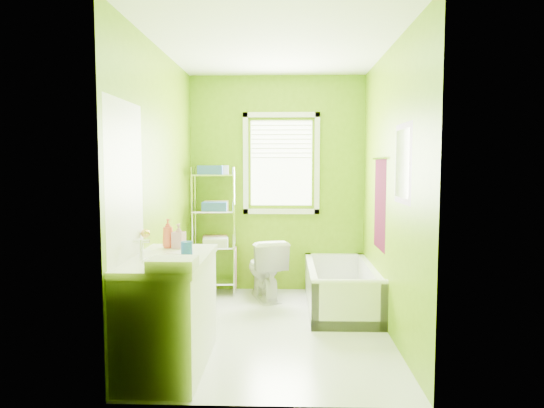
{
  "coord_description": "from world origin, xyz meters",
  "views": [
    {
      "loc": [
        0.12,
        -4.43,
        1.55
      ],
      "look_at": [
        -0.03,
        0.25,
        1.16
      ],
      "focal_mm": 32.0,
      "sensor_mm": 36.0,
      "label": 1
    }
  ],
  "objects_px": {
    "toilet": "(265,268)",
    "wire_shelf_unit": "(216,216)",
    "bathtub": "(341,294)",
    "vanity": "(170,308)"
  },
  "relations": [
    {
      "from": "toilet",
      "to": "wire_shelf_unit",
      "type": "height_order",
      "value": "wire_shelf_unit"
    },
    {
      "from": "bathtub",
      "to": "wire_shelf_unit",
      "type": "bearing_deg",
      "value": 157.83
    },
    {
      "from": "bathtub",
      "to": "wire_shelf_unit",
      "type": "relative_size",
      "value": 0.99
    },
    {
      "from": "wire_shelf_unit",
      "to": "bathtub",
      "type": "bearing_deg",
      "value": -22.17
    },
    {
      "from": "toilet",
      "to": "wire_shelf_unit",
      "type": "bearing_deg",
      "value": -36.8
    },
    {
      "from": "bathtub",
      "to": "wire_shelf_unit",
      "type": "height_order",
      "value": "wire_shelf_unit"
    },
    {
      "from": "vanity",
      "to": "wire_shelf_unit",
      "type": "bearing_deg",
      "value": 88.65
    },
    {
      "from": "bathtub",
      "to": "toilet",
      "type": "xyz_separation_m",
      "value": [
        -0.83,
        0.37,
        0.19
      ]
    },
    {
      "from": "vanity",
      "to": "wire_shelf_unit",
      "type": "distance_m",
      "value": 2.16
    },
    {
      "from": "bathtub",
      "to": "vanity",
      "type": "xyz_separation_m",
      "value": [
        -1.47,
        -1.52,
        0.3
      ]
    }
  ]
}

